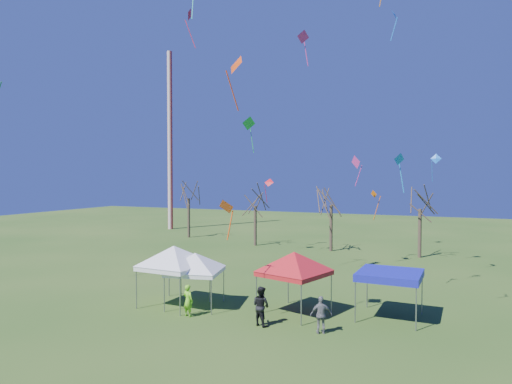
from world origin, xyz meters
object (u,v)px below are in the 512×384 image
(person_green, at_px, (188,301))
(person_grey, at_px, (321,315))
(tree_0, at_px, (189,184))
(tree_3, at_px, (420,192))
(person_dark, at_px, (261,306))
(tent_blue, at_px, (390,275))
(tent_red, at_px, (294,256))
(tent_white_west, at_px, (174,250))
(tent_white_mid, at_px, (195,257))
(tree_1, at_px, (255,192))
(tree_2, at_px, (331,188))
(radio_mast, at_px, (170,141))

(person_green, xyz_separation_m, person_grey, (7.23, 0.27, 0.04))
(tree_0, xyz_separation_m, tree_3, (26.88, -3.34, -0.41))
(person_dark, bearing_deg, tent_blue, -128.00)
(tent_red, height_order, person_green, tent_red)
(tent_blue, bearing_deg, tent_white_west, -168.09)
(tree_3, bearing_deg, tent_white_mid, -116.06)
(tree_1, height_order, tent_white_mid, tree_1)
(tent_white_mid, relative_size, person_green, 2.31)
(tent_white_west, relative_size, tent_blue, 1.40)
(tree_1, xyz_separation_m, tent_blue, (16.61, -20.31, -3.50))
(tree_3, xyz_separation_m, tent_white_west, (-11.97, -22.19, -2.84))
(tent_blue, xyz_separation_m, person_green, (-9.92, -3.96, -1.43))
(tree_3, height_order, person_grey, tree_3)
(tent_blue, height_order, person_green, tent_blue)
(tree_0, xyz_separation_m, tent_white_mid, (16.16, -25.25, -3.60))
(person_green, xyz_separation_m, person_dark, (4.14, 0.21, 0.13))
(tree_0, relative_size, tree_1, 1.12)
(tree_2, distance_m, tent_white_mid, 22.63)
(tree_2, height_order, tree_3, tree_2)
(tent_blue, distance_m, person_green, 10.77)
(person_grey, bearing_deg, radio_mast, -71.55)
(tree_3, bearing_deg, tent_red, -103.69)
(tree_3, height_order, tent_blue, tree_3)
(tree_0, distance_m, person_green, 32.28)
(radio_mast, relative_size, tree_0, 2.96)
(person_dark, xyz_separation_m, person_grey, (3.09, 0.06, -0.09))
(tent_white_west, xyz_separation_m, person_grey, (9.10, -1.21, -2.34))
(tree_1, bearing_deg, radio_mast, 151.52)
(tree_0, distance_m, tent_blue, 35.51)
(tree_1, xyz_separation_m, person_grey, (13.93, -24.00, -4.90))
(person_grey, bearing_deg, person_dark, -23.57)
(tent_white_mid, height_order, person_grey, tent_white_mid)
(tree_1, bearing_deg, tree_2, -1.85)
(person_green, bearing_deg, tent_white_mid, -59.23)
(tree_1, xyz_separation_m, tent_red, (11.71, -21.49, -2.64))
(tree_0, distance_m, person_grey, 36.36)
(tree_3, relative_size, person_green, 4.63)
(tree_0, distance_m, tree_3, 27.09)
(radio_mast, height_order, tent_white_mid, radio_mast)
(tent_white_west, distance_m, tent_blue, 12.08)
(tree_1, height_order, person_dark, tree_1)
(tent_white_west, distance_m, tent_white_mid, 1.33)
(person_green, bearing_deg, radio_mast, -43.06)
(tent_white_west, bearing_deg, radio_mast, 124.46)
(radio_mast, distance_m, tree_1, 20.72)
(radio_mast, bearing_deg, person_grey, -46.95)
(radio_mast, xyz_separation_m, tent_white_west, (22.06, -32.14, -9.26))
(tree_2, bearing_deg, tent_blue, -67.72)
(tree_1, distance_m, tent_red, 24.61)
(tree_3, relative_size, tent_white_mid, 2.00)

